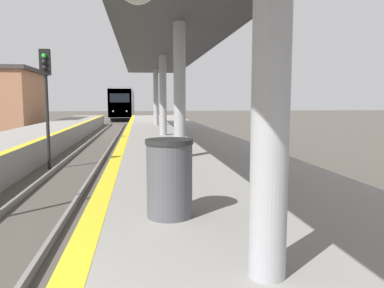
# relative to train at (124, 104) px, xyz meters

# --- Properties ---
(train) EXTENTS (2.85, 22.41, 4.27)m
(train) POSITION_rel_train_xyz_m (0.00, 0.00, 0.00)
(train) COLOR black
(train) RESTS_ON ground
(signal_mid) EXTENTS (0.36, 0.31, 4.29)m
(signal_mid) POSITION_rel_train_xyz_m (-1.00, -42.25, 0.84)
(signal_mid) COLOR black
(signal_mid) RESTS_ON ground
(station_canopy) EXTENTS (3.50, 27.30, 3.69)m
(station_canopy) POSITION_rel_train_xyz_m (3.30, -43.09, 2.28)
(station_canopy) COLOR #99999E
(station_canopy) RESTS_ON platform_right
(trash_bin) EXTENTS (0.61, 0.61, 1.00)m
(trash_bin) POSITION_rel_train_xyz_m (2.62, -51.56, -0.69)
(trash_bin) COLOR #4C4C51
(trash_bin) RESTS_ON platform_right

